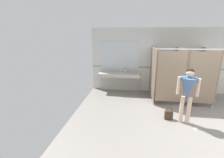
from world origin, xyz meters
The scene contains 11 objects.
ground_plane centered at (0.00, 0.00, -0.05)m, with size 7.39×5.98×0.10m, color gray.
wall_back centered at (0.00, 2.75, 1.34)m, with size 7.39×0.12×2.68m, color silver.
wall_back_tile_band centered at (0.00, 2.69, 1.05)m, with size 7.39×0.01×0.06m, color #9E937F.
vanity_counter centered at (-2.46, 2.47, 0.62)m, with size 1.72×0.58×0.95m.
mirror_panel centered at (-2.46, 2.68, 1.57)m, with size 1.62×0.02×1.17m, color silver.
bathroom_stalls centered at (-0.17, 1.71, 1.03)m, with size 2.02×1.51×1.97m.
person_standing centered at (-0.43, 0.15, 0.97)m, with size 0.54×0.48×1.56m.
handbag centered at (-0.82, 0.26, 0.14)m, with size 0.22×0.11×0.39m.
soap_dispenser centered at (-2.24, 2.55, 0.92)m, with size 0.07×0.07×0.19m.
paper_cup centered at (-2.40, 2.34, 0.88)m, with size 0.07×0.07×0.08m, color beige.
floor_drain_cover centered at (-0.20, -0.14, 0.00)m, with size 0.14×0.14×0.01m, color #B7BABF.
Camera 1 is at (-1.91, -4.01, 2.37)m, focal length 25.01 mm.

